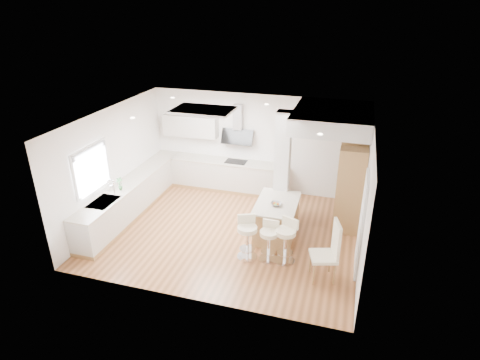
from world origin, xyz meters
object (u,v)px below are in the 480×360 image
(bar_stool_b, at_px, (269,239))
(bar_stool_c, at_px, (286,239))
(peninsula, at_px, (276,219))
(bar_stool_a, at_px, (247,235))
(dining_chair, at_px, (330,249))

(bar_stool_b, height_order, bar_stool_c, bar_stool_c)
(peninsula, relative_size, bar_stool_c, 1.45)
(bar_stool_a, distance_m, bar_stool_c, 0.82)
(bar_stool_a, distance_m, bar_stool_b, 0.47)
(bar_stool_c, distance_m, dining_chair, 0.99)
(bar_stool_b, relative_size, bar_stool_c, 0.91)
(bar_stool_c, bearing_deg, bar_stool_b, -150.26)
(peninsula, distance_m, bar_stool_b, 1.02)
(peninsula, xyz_separation_m, bar_stool_a, (-0.42, -1.06, 0.11))
(bar_stool_a, height_order, bar_stool_c, bar_stool_c)
(peninsula, xyz_separation_m, bar_stool_b, (0.05, -1.02, 0.07))
(bar_stool_c, height_order, dining_chair, dining_chair)
(bar_stool_a, xyz_separation_m, bar_stool_b, (0.47, 0.04, -0.04))
(dining_chair, bearing_deg, bar_stool_c, 142.79)
(peninsula, bearing_deg, bar_stool_c, -68.52)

